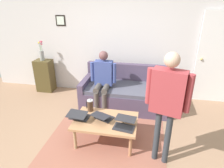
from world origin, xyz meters
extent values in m
plane|color=#9B755A|center=(0.00, 0.00, 0.00)|extent=(7.68, 7.68, 0.00)
cube|color=#985A49|center=(-0.02, -0.12, 0.00)|extent=(1.99, 1.93, 0.01)
cube|color=silver|center=(0.00, -2.20, 1.35)|extent=(7.04, 0.10, 2.70)
cube|color=black|center=(1.49, -2.15, 1.77)|extent=(0.24, 0.02, 0.25)
cube|color=silver|center=(1.49, -2.14, 1.77)|extent=(0.18, 0.00, 0.19)
cube|color=silver|center=(-2.11, -2.11, 1.02)|extent=(0.82, 0.05, 2.05)
sphere|color=tan|center=(-1.80, -2.07, 1.02)|extent=(0.06, 0.06, 0.06)
cube|color=#4D3F58|center=(-0.18, -1.47, 0.21)|extent=(1.89, 0.93, 0.42)
cube|color=#4D4D5D|center=(-0.18, -1.45, 0.46)|extent=(1.65, 0.85, 0.08)
cube|color=#4D3F58|center=(-0.18, -1.86, 0.65)|extent=(1.89, 0.14, 0.46)
cube|color=#4D3F58|center=(-1.07, -1.47, 0.52)|extent=(0.12, 0.93, 0.20)
cube|color=#4D3F58|center=(0.70, -1.47, 0.52)|extent=(0.12, 0.93, 0.20)
cube|color=tan|center=(-0.02, -0.22, 0.40)|extent=(1.03, 0.69, 0.04)
cylinder|color=#AB7550|center=(-0.46, 0.05, 0.19)|extent=(0.05, 0.05, 0.38)
cylinder|color=tan|center=(0.43, 0.05, 0.19)|extent=(0.05, 0.05, 0.38)
cylinder|color=tan|center=(-0.46, -0.50, 0.19)|extent=(0.05, 0.05, 0.38)
cylinder|color=tan|center=(0.43, -0.50, 0.19)|extent=(0.05, 0.05, 0.38)
cube|color=#28282D|center=(-0.34, -0.06, 0.43)|extent=(0.35, 0.25, 0.01)
cube|color=black|center=(-0.34, -0.08, 0.44)|extent=(0.28, 0.16, 0.00)
cube|color=#28282D|center=(-0.36, -0.17, 0.53)|extent=(0.35, 0.24, 0.01)
cube|color=white|center=(-0.36, -0.16, 0.53)|extent=(0.31, 0.22, 0.01)
cube|color=#28282D|center=(0.01, -0.28, 0.43)|extent=(0.35, 0.30, 0.01)
cube|color=black|center=(0.02, -0.26, 0.44)|extent=(0.27, 0.21, 0.00)
cube|color=#28282D|center=(0.06, -0.17, 0.53)|extent=(0.34, 0.29, 0.03)
cube|color=#222625|center=(0.06, -0.18, 0.53)|extent=(0.31, 0.26, 0.02)
cube|color=#28282D|center=(0.43, -0.22, 0.43)|extent=(0.34, 0.25, 0.01)
cube|color=black|center=(0.43, -0.20, 0.44)|extent=(0.28, 0.16, 0.00)
cube|color=#28282D|center=(0.43, -0.13, 0.54)|extent=(0.34, 0.24, 0.04)
cube|color=black|center=(0.43, -0.13, 0.54)|extent=(0.30, 0.21, 0.03)
cylinder|color=#4C3323|center=(0.31, -0.46, 0.52)|extent=(0.10, 0.10, 0.20)
cylinder|color=#B7B7BC|center=(0.31, -0.46, 0.63)|extent=(0.10, 0.10, 0.02)
sphere|color=#B2B2B7|center=(0.31, -0.46, 0.65)|extent=(0.03, 0.03, 0.03)
cube|color=black|center=(0.38, -0.46, 0.53)|extent=(0.01, 0.01, 0.14)
cube|color=#4B3F1F|center=(1.98, -1.91, 0.41)|extent=(0.42, 0.32, 0.83)
cylinder|color=#939795|center=(1.98, -1.91, 0.95)|extent=(0.11, 0.11, 0.25)
cylinder|color=#3D7038|center=(1.98, -1.93, 1.19)|extent=(0.04, 0.02, 0.22)
sphere|color=#E24965|center=(1.99, -1.94, 1.29)|extent=(0.04, 0.04, 0.04)
cylinder|color=#3D7038|center=(1.96, -1.92, 1.16)|extent=(0.02, 0.02, 0.18)
sphere|color=silver|center=(1.95, -1.92, 1.25)|extent=(0.04, 0.04, 0.04)
cylinder|color=#3D7038|center=(1.99, -1.89, 1.18)|extent=(0.02, 0.02, 0.20)
sphere|color=gold|center=(1.99, -1.88, 1.28)|extent=(0.04, 0.04, 0.04)
cylinder|color=#3D7038|center=(1.96, -1.92, 1.16)|extent=(0.01, 0.01, 0.17)
sphere|color=#E34065|center=(1.96, -1.93, 1.24)|extent=(0.05, 0.05, 0.05)
cylinder|color=#3D7038|center=(1.96, -1.92, 1.18)|extent=(0.02, 0.02, 0.21)
sphere|color=#DD435B|center=(1.95, -1.93, 1.29)|extent=(0.05, 0.05, 0.05)
cylinder|color=#2F333A|center=(-0.98, 0.07, 0.42)|extent=(0.09, 0.09, 0.85)
cylinder|color=#2F333A|center=(-0.84, 0.03, 0.42)|extent=(0.09, 0.09, 0.85)
cube|color=#9B353B|center=(-0.91, 0.05, 1.15)|extent=(0.46, 0.30, 0.60)
cylinder|color=#9B353B|center=(-1.15, 0.12, 1.18)|extent=(0.10, 0.10, 0.51)
cylinder|color=#9B353B|center=(-0.67, -0.03, 1.18)|extent=(0.10, 0.10, 0.51)
sphere|color=tan|center=(-0.91, 0.05, 1.58)|extent=(0.19, 0.19, 0.19)
cylinder|color=#4E4844|center=(0.18, -1.01, 0.25)|extent=(0.10, 0.10, 0.50)
cylinder|color=#4E4844|center=(0.35, -1.01, 0.25)|extent=(0.10, 0.10, 0.50)
cylinder|color=#4E4844|center=(0.18, -1.19, 0.55)|extent=(0.12, 0.40, 0.12)
cylinder|color=#4E4844|center=(0.35, -1.19, 0.55)|extent=(0.12, 0.40, 0.12)
cube|color=#3B4A8B|center=(0.27, -1.37, 0.81)|extent=(0.37, 0.20, 0.52)
cylinder|color=#3B4A8B|center=(0.03, -1.32, 0.84)|extent=(0.08, 0.08, 0.42)
cylinder|color=#3B4A8B|center=(0.51, -1.32, 0.84)|extent=(0.08, 0.08, 0.42)
sphere|color=brown|center=(0.27, -1.37, 1.19)|extent=(0.19, 0.19, 0.19)
camera|label=1|loc=(-0.61, 2.37, 2.25)|focal=30.94mm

